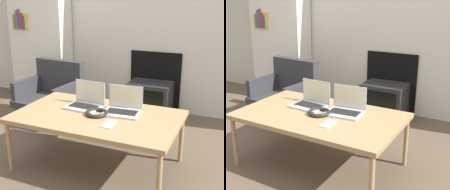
# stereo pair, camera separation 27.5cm
# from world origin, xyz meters

# --- Properties ---
(ground_plane) EXTENTS (14.00, 14.00, 0.00)m
(ground_plane) POSITION_xyz_m (0.00, 0.00, 0.00)
(ground_plane) COLOR brown
(wall_back) EXTENTS (7.00, 0.08, 2.60)m
(wall_back) POSITION_xyz_m (0.00, 1.78, 1.29)
(wall_back) COLOR beige
(wall_back) RESTS_ON ground_plane
(table) EXTENTS (1.33, 0.79, 0.47)m
(table) POSITION_xyz_m (0.00, 0.21, 0.44)
(table) COLOR #9E7A51
(table) RESTS_ON ground_plane
(laptop_left) EXTENTS (0.31, 0.25, 0.21)m
(laptop_left) POSITION_xyz_m (-0.17, 0.35, 0.51)
(laptop_left) COLOR #B2B2B7
(laptop_left) RESTS_ON table
(laptop_right) EXTENTS (0.31, 0.25, 0.21)m
(laptop_right) POSITION_xyz_m (0.17, 0.35, 0.51)
(laptop_right) COLOR #B2B2B7
(laptop_right) RESTS_ON table
(headphones) EXTENTS (0.19, 0.19, 0.03)m
(headphones) POSITION_xyz_m (-0.00, 0.21, 0.48)
(headphones) COLOR black
(headphones) RESTS_ON table
(phone) EXTENTS (0.07, 0.14, 0.01)m
(phone) POSITION_xyz_m (0.17, 0.06, 0.47)
(phone) COLOR silver
(phone) RESTS_ON table
(tv) EXTENTS (0.50, 0.37, 0.40)m
(tv) POSITION_xyz_m (0.05, 1.54, 0.20)
(tv) COLOR black
(tv) RESTS_ON ground_plane
(armchair) EXTENTS (0.68, 0.62, 0.67)m
(armchair) POSITION_xyz_m (-0.95, 0.99, 0.34)
(armchair) COLOR #2D2D33
(armchair) RESTS_ON ground_plane
(bookshelf) EXTENTS (0.80, 0.32, 1.76)m
(bookshelf) POSITION_xyz_m (-1.50, 1.58, 0.88)
(bookshelf) COLOR silver
(bookshelf) RESTS_ON ground_plane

